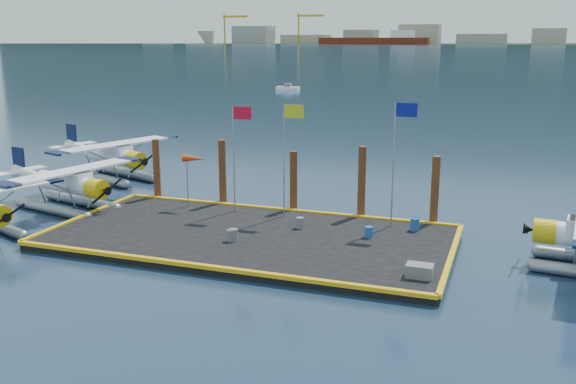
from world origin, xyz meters
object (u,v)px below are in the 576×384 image
Objects in this scene: drum_5 at (300,223)px; flagpole_red at (237,142)px; drum_3 at (233,235)px; windsock at (194,160)px; piling_2 at (294,184)px; piling_1 at (223,175)px; crate at (420,271)px; seaplane_b at (70,187)px; drum_4 at (415,224)px; flagpole_blue at (398,146)px; flagpole_yellow at (288,143)px; piling_4 at (435,193)px; drum_1 at (231,236)px; piling_0 at (157,171)px; drum_2 at (369,232)px; seaplane_c at (113,159)px; piling_3 at (362,185)px.

drum_5 is 0.10× the size of flagpole_red.
windsock reaches higher than drum_3.
piling_1 is at bearing 180.00° from piling_2.
piling_2 reaches higher than drum_3.
seaplane_b is at bearing 166.69° from crate.
flagpole_blue is at bearing 161.55° from drum_4.
flagpole_red is 4.07m from piling_2.
flagpole_yellow reaches higher than piling_4.
seaplane_b is 14.47× the size of drum_4.
drum_4 is (8.19, 4.79, 0.05)m from drum_1.
flagpole_red is 6.84m from piling_0.
drum_1 is at bearing -142.76° from piling_4.
drum_1 is 7.79m from piling_1.
piling_0 is 0.95× the size of piling_1.
flagpole_red is at bearing -150.20° from piling_2.
drum_2 is 0.09× the size of flagpole_yellow.
piling_0 is at bearing 161.40° from drum_5.
seaplane_b is 8.43m from seaplane_c.
seaplane_c is at bearing 163.37° from piling_2.
flagpole_yellow reaches higher than drum_1.
windsock is at bearing 132.96° from drum_3.
flagpole_blue is at bearing 69.20° from drum_2.
drum_2 is at bearing -24.43° from flagpole_yellow.
windsock is at bearing -163.85° from piling_2.
drum_4 reaches higher than drum_3.
drum_4 is 1.14× the size of drum_5.
flagpole_yellow reaches higher than drum_4.
flagpole_yellow is at bearing -82.79° from piling_2.
flagpole_blue is (8.99, -0.00, 0.29)m from flagpole_red.
drum_2 is at bearing -12.09° from windsock.
drum_5 is (2.48, 3.20, 0.01)m from drum_1.
windsock is 4.02m from piling_0.
drum_2 is 10.66m from piling_1.
piling_2 is 8.00m from piling_4.
seaplane_b is 9.07m from piling_1.
drum_2 is 0.14× the size of piling_0.
crate is 11.47m from flagpole_yellow.
drum_2 is at bearing -110.80° from flagpole_blue.
flagpole_red is (-4.38, 1.96, 3.70)m from drum_5.
drum_3 is 9.52m from flagpole_blue.
drum_5 is at bearing 144.32° from crate.
seaplane_b is 13.53m from flagpole_yellow.
drum_3 is at bearing -68.56° from flagpole_red.
windsock reaches higher than drum_1.
crate is 15.85m from windsock.
seaplane_c is 18.08× the size of drum_1.
piling_2 is 0.95× the size of piling_4.
seaplane_b is 5.21m from piling_0.
piling_3 reaches higher than seaplane_b.
piling_0 is at bearing 180.00° from piling_4.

